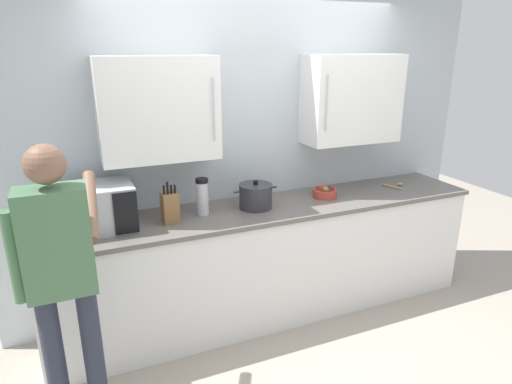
# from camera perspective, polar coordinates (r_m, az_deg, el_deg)

# --- Properties ---
(ground_plane) EXTENTS (9.17, 9.17, 0.00)m
(ground_plane) POSITION_cam_1_polar(r_m,az_deg,el_deg) (3.45, 6.71, -20.47)
(ground_plane) COLOR #9E9384
(back_wall_tiled) EXTENTS (4.11, 0.44, 2.71)m
(back_wall_tiled) POSITION_cam_1_polar(r_m,az_deg,el_deg) (3.63, -0.04, 7.16)
(back_wall_tiled) COLOR #B2BCC1
(back_wall_tiled) RESTS_ON ground_plane
(counter_unit) EXTENTS (3.52, 0.65, 0.95)m
(counter_unit) POSITION_cam_1_polar(r_m,az_deg,el_deg) (3.68, 1.88, -8.81)
(counter_unit) COLOR white
(counter_unit) RESTS_ON ground_plane
(microwave_oven) EXTENTS (0.58, 0.76, 0.31)m
(microwave_oven) POSITION_cam_1_polar(r_m,az_deg,el_deg) (3.18, -20.89, -2.10)
(microwave_oven) COLOR #B7BABF
(microwave_oven) RESTS_ON counter_unit
(knife_block) EXTENTS (0.11, 0.15, 0.31)m
(knife_block) POSITION_cam_1_polar(r_m,az_deg,el_deg) (3.20, -11.05, -1.90)
(knife_block) COLOR brown
(knife_block) RESTS_ON counter_unit
(wooden_spoon) EXTENTS (0.19, 0.19, 0.02)m
(wooden_spoon) POSITION_cam_1_polar(r_m,az_deg,el_deg) (4.18, 17.66, 0.85)
(wooden_spoon) COLOR tan
(wooden_spoon) RESTS_ON counter_unit
(fruit_bowl) EXTENTS (0.20, 0.20, 0.10)m
(fruit_bowl) POSITION_cam_1_polar(r_m,az_deg,el_deg) (3.73, 8.85, -0.01)
(fruit_bowl) COLOR #AD3D33
(fruit_bowl) RESTS_ON counter_unit
(stock_pot) EXTENTS (0.36, 0.26, 0.22)m
(stock_pot) POSITION_cam_1_polar(r_m,az_deg,el_deg) (3.42, -0.04, -0.51)
(stock_pot) COLOR #2D2D33
(stock_pot) RESTS_ON counter_unit
(thermos_flask) EXTENTS (0.09, 0.09, 0.28)m
(thermos_flask) POSITION_cam_1_polar(r_m,az_deg,el_deg) (3.29, -6.94, -0.57)
(thermos_flask) COLOR #B7BABF
(thermos_flask) RESTS_ON counter_unit
(person_figure) EXTENTS (0.47, 0.53, 1.71)m
(person_figure) POSITION_cam_1_polar(r_m,az_deg,el_deg) (2.56, -23.83, -9.44)
(person_figure) COLOR #282D3D
(person_figure) RESTS_ON ground_plane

